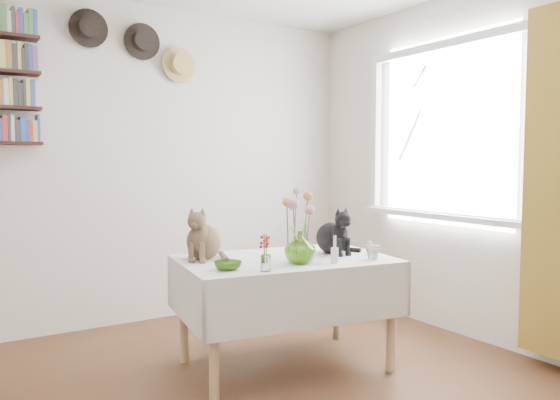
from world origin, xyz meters
TOP-DOWN VIEW (x-y plane):
  - room at (0.00, 0.00)m, footprint 4.08×4.58m
  - window at (1.97, 0.80)m, footprint 0.12×1.52m
  - curtain at (1.90, -0.12)m, footprint 0.12×0.38m
  - dining_table at (0.56, 0.81)m, footprint 1.38×1.00m
  - tabby_cat at (0.12, 1.05)m, footprint 0.35×0.35m
  - black_cat at (0.91, 0.79)m, footprint 0.21×0.26m
  - flower_vase at (0.54, 0.62)m, footprint 0.20×0.20m
  - green_bowl at (0.09, 0.67)m, footprint 0.18×0.18m
  - drinking_glass at (0.99, 0.49)m, footprint 0.10×0.10m
  - candlestick at (0.72, 0.52)m, footprint 0.04×0.04m
  - berry_jar at (0.25, 0.52)m, footprint 0.06×0.06m
  - porcelain_figurine at (1.09, 0.63)m, footprint 0.05×0.05m
  - flower_bouquet at (0.54, 0.63)m, footprint 0.17×0.12m
  - wall_hats at (0.12, 2.19)m, footprint 0.98×0.09m

SIDE VIEW (x-z plane):
  - dining_table at x=0.56m, z-range 0.17..0.86m
  - green_bowl at x=0.09m, z-range 0.68..0.73m
  - porcelain_figurine at x=1.09m, z-range 0.68..0.76m
  - drinking_glass at x=0.99m, z-range 0.68..0.77m
  - candlestick at x=0.72m, z-range 0.66..0.82m
  - flower_vase at x=0.54m, z-range 0.68..0.87m
  - berry_jar at x=0.25m, z-range 0.67..0.89m
  - black_cat at x=0.91m, z-range 0.68..0.99m
  - tabby_cat at x=0.12m, z-range 0.68..1.01m
  - flower_bouquet at x=0.54m, z-range 0.83..1.22m
  - curtain at x=1.90m, z-range 0.10..2.20m
  - room at x=0.00m, z-range -0.04..2.54m
  - window at x=1.97m, z-range 0.74..2.06m
  - wall_hats at x=0.12m, z-range 1.93..2.41m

